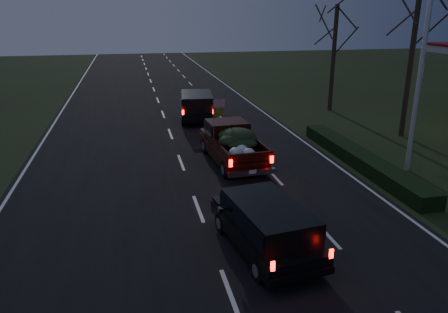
{
  "coord_description": "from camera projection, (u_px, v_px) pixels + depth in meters",
  "views": [
    {
      "loc": [
        -2.06,
        -13.74,
        6.57
      ],
      "look_at": [
        1.28,
        1.68,
        1.3
      ],
      "focal_mm": 35.0,
      "sensor_mm": 36.0,
      "label": 1
    }
  ],
  "objects": [
    {
      "name": "road_asphalt",
      "position": [
        198.0,
        209.0,
        15.23
      ],
      "size": [
        14.0,
        120.0,
        0.02
      ],
      "primitive_type": "cube",
      "color": "black",
      "rests_on": "ground"
    },
    {
      "name": "bare_tree_mid",
      "position": [
        417.0,
        16.0,
        22.22
      ],
      "size": [
        3.6,
        3.6,
        8.5
      ],
      "color": "black",
      "rests_on": "ground"
    },
    {
      "name": "bare_tree_far",
      "position": [
        335.0,
        32.0,
        28.86
      ],
      "size": [
        3.6,
        3.6,
        7.0
      ],
      "color": "black",
      "rests_on": "ground"
    },
    {
      "name": "rear_suv",
      "position": [
        267.0,
        222.0,
        12.25
      ],
      "size": [
        2.39,
        4.48,
        1.23
      ],
      "rotation": [
        0.0,
        0.0,
        0.14
      ],
      "color": "black",
      "rests_on": "ground"
    },
    {
      "name": "pickup_truck",
      "position": [
        232.0,
        142.0,
        19.64
      ],
      "size": [
        2.22,
        5.09,
        2.61
      ],
      "rotation": [
        0.0,
        0.0,
        0.06
      ],
      "color": "#3A0D07",
      "rests_on": "ground"
    },
    {
      "name": "ground",
      "position": [
        198.0,
        209.0,
        15.23
      ],
      "size": [
        120.0,
        120.0,
        0.0
      ],
      "primitive_type": "plane",
      "color": "black",
      "rests_on": "ground"
    },
    {
      "name": "hedge_row",
      "position": [
        360.0,
        159.0,
        19.48
      ],
      "size": [
        1.0,
        10.0,
        0.6
      ],
      "primitive_type": "cube",
      "color": "black",
      "rests_on": "ground"
    },
    {
      "name": "lead_suv",
      "position": [
        197.0,
        104.0,
        27.45
      ],
      "size": [
        2.5,
        4.94,
        1.37
      ],
      "rotation": [
        0.0,
        0.0,
        -0.11
      ],
      "color": "black",
      "rests_on": "ground"
    },
    {
      "name": "light_pole",
      "position": [
        425.0,
        40.0,
        17.26
      ],
      "size": [
        0.5,
        0.9,
        9.16
      ],
      "color": "silver",
      "rests_on": "ground"
    }
  ]
}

